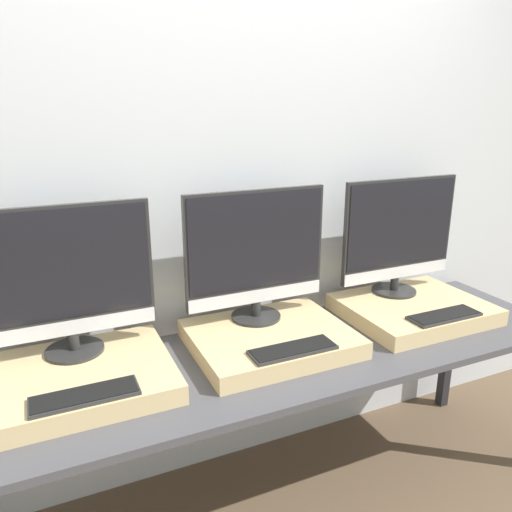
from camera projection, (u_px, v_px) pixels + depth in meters
wall_back at (237, 198)px, 2.18m from camera, size 8.00×0.04×2.60m
workbench at (277, 367)px, 2.00m from camera, size 2.58×0.69×0.74m
wooden_riser_left at (80, 378)px, 1.74m from camera, size 0.63×0.52×0.07m
monitor_left at (66, 278)px, 1.76m from camera, size 0.61×0.21×0.55m
keyboard_left at (85, 396)px, 1.56m from camera, size 0.33×0.11×0.01m
wooden_riser_center at (270, 339)px, 2.03m from camera, size 0.63×0.52×0.07m
monitor_center at (256, 253)px, 2.06m from camera, size 0.61×0.21×0.55m
keyboard_center at (293, 349)px, 1.85m from camera, size 0.33×0.11×0.01m
wooden_riser_right at (413, 309)px, 2.32m from camera, size 0.63×0.52×0.07m
monitor_right at (399, 234)px, 2.35m from camera, size 0.61×0.21×0.55m
keyboard_right at (444, 316)px, 2.14m from camera, size 0.33×0.11×0.01m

